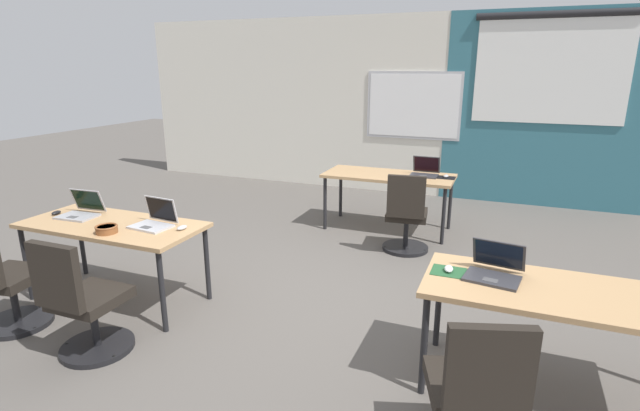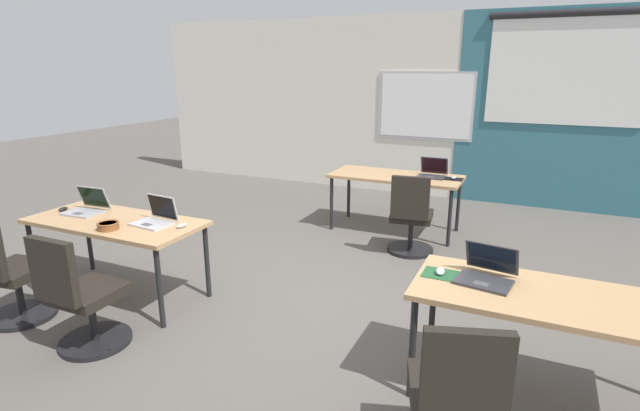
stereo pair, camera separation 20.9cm
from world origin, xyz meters
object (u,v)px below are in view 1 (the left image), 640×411
Objects in this scene: laptop_near_right_inner at (494,270)px; snack_bowl at (107,229)px; desk_far_center at (389,179)px; laptop_far_right at (425,172)px; laptop_near_left_inner at (155,220)px; mouse_near_left_inner at (182,228)px; mouse_far_right at (446,176)px; chair_near_right_inner at (474,404)px; chair_near_left_inner at (84,308)px; chair_far_right at (406,220)px; laptop_near_left_end at (81,211)px; mouse_near_right_inner at (449,269)px; desk_near_left at (113,230)px; chair_near_left_end at (3,286)px; mouse_near_left_end at (56,213)px; desk_near_right at (558,299)px.

snack_bowl is at bearing -165.83° from laptop_near_right_inner.
laptop_far_right reaches higher than desk_far_center.
laptop_near_left_inner reaches higher than mouse_near_left_inner.
chair_near_right_inner is (0.66, -3.66, -0.36)m from mouse_far_right.
mouse_far_right is 4.17m from chair_near_left_inner.
laptop_near_right_inner is at bearing -163.44° from chair_near_left_inner.
laptop_far_right reaches higher than chair_far_right.
laptop_near_left_end is 3.25m from mouse_near_right_inner.
laptop_near_right_inner is at bearing 1.10° from desk_near_left.
chair_near_left_end is (-2.57, -2.83, 0.00)m from chair_far_right.
desk_near_left and desk_far_center have the same top height.
mouse_near_left_end reaches higher than desk_far_center.
laptop_near_right_inner reaches higher than desk_near_left.
desk_near_left is 3.21m from chair_near_right_inner.
mouse_near_left_inner is 1.42m from chair_near_left_end.
chair_near_right_inner is at bearing -11.25° from snack_bowl.
snack_bowl reaches higher than mouse_near_left_inner.
mouse_far_right is at bearing -119.43° from chair_near_left_inner.
laptop_near_right_inner reaches higher than chair_far_right.
mouse_near_left_end is at bearing -35.80° from chair_near_left_inner.
desk_near_left is 15.14× the size of mouse_far_right.
chair_near_left_inner reaches higher than mouse_near_right_inner.
desk_far_center is at bearing -174.38° from mouse_far_right.
desk_far_center is 3.49m from laptop_near_left_end.
snack_bowl reaches higher than desk_near_left.
mouse_near_right_inner is (3.50, 0.02, 0.00)m from mouse_near_left_end.
chair_far_right is 3.82m from chair_near_left_end.
chair_near_left_inner is 2.83m from laptop_near_right_inner.
laptop_near_left_inner is 1.06m from mouse_near_left_end.
desk_near_right is 15.08× the size of mouse_near_right_inner.
desk_near_right is 4.16m from mouse_near_left_end.
mouse_near_left_end is 0.84m from snack_bowl.
chair_near_left_end is at bearing -169.45° from desk_near_right.
mouse_far_right is 0.30× the size of laptop_near_left_inner.
desk_near_left is at bearing -129.50° from chair_near_left_end.
chair_near_right_inner is at bearing -17.33° from laptop_near_left_end.
mouse_near_left_inner is 1.09m from laptop_near_left_end.
mouse_near_left_inner is 2.45m from laptop_near_right_inner.
desk_near_right and desk_far_center have the same top height.
desk_near_right is 4.82× the size of laptop_far_right.
mouse_near_left_inner is at bearing 7.21° from desk_near_left.
mouse_near_left_end is at bearing -30.06° from chair_near_right_inner.
mouse_near_right_inner is at bearing -165.60° from laptop_near_right_inner.
laptop_near_right_inner is (0.98, -2.04, 0.39)m from chair_far_right.
desk_near_right is 4.25× the size of laptop_near_right_inner.
laptop_near_right_inner is 0.41× the size of chair_near_right_inner.
desk_far_center is (1.75, 2.80, 0.00)m from desk_near_left.
mouse_near_right_inner reaches higher than mouse_near_left_inner.
desk_near_left is at bearing -60.80° from chair_near_left_inner.
desk_near_right is at bearing 115.86° from chair_far_right.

